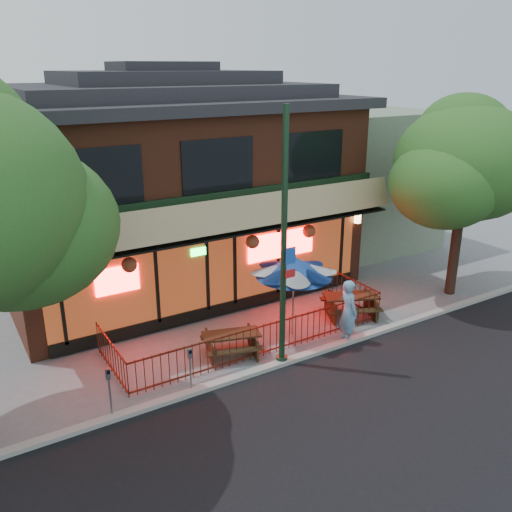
{
  "coord_description": "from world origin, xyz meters",
  "views": [
    {
      "loc": [
        -7.53,
        -11.36,
        7.85
      ],
      "look_at": [
        0.62,
        2.0,
        2.33
      ],
      "focal_mm": 38.0,
      "sensor_mm": 36.0,
      "label": 1
    }
  ],
  "objects_px": {
    "street_tree_right": "(466,156)",
    "picnic_table_right": "(351,302)",
    "picnic_table_left": "(231,341)",
    "patio_umbrella": "(294,267)",
    "parking_meter_far": "(109,385)",
    "pedestrian": "(348,311)",
    "street_light": "(284,257)",
    "parking_meter_near": "(190,363)"
  },
  "relations": [
    {
      "from": "street_tree_right",
      "to": "parking_meter_near",
      "type": "relative_size",
      "value": 5.63
    },
    {
      "from": "picnic_table_right",
      "to": "street_tree_right",
      "type": "bearing_deg",
      "value": -3.99
    },
    {
      "from": "picnic_table_right",
      "to": "parking_meter_near",
      "type": "distance_m",
      "value": 6.51
    },
    {
      "from": "street_tree_right",
      "to": "parking_meter_near",
      "type": "distance_m",
      "value": 11.61
    },
    {
      "from": "street_light",
      "to": "patio_umbrella",
      "type": "bearing_deg",
      "value": 45.46
    },
    {
      "from": "street_tree_right",
      "to": "pedestrian",
      "type": "height_order",
      "value": "street_tree_right"
    },
    {
      "from": "street_light",
      "to": "pedestrian",
      "type": "bearing_deg",
      "value": 1.27
    },
    {
      "from": "picnic_table_right",
      "to": "parking_meter_near",
      "type": "relative_size",
      "value": 1.73
    },
    {
      "from": "picnic_table_left",
      "to": "patio_umbrella",
      "type": "height_order",
      "value": "patio_umbrella"
    },
    {
      "from": "parking_meter_near",
      "to": "parking_meter_far",
      "type": "xyz_separation_m",
      "value": [
        -2.04,
        -0.0,
        0.06
      ]
    },
    {
      "from": "street_light",
      "to": "picnic_table_right",
      "type": "bearing_deg",
      "value": 19.85
    },
    {
      "from": "patio_umbrella",
      "to": "street_light",
      "type": "bearing_deg",
      "value": -134.54
    },
    {
      "from": "street_tree_right",
      "to": "picnic_table_right",
      "type": "distance_m",
      "value": 6.3
    },
    {
      "from": "picnic_table_right",
      "to": "pedestrian",
      "type": "relative_size",
      "value": 1.1
    },
    {
      "from": "picnic_table_left",
      "to": "parking_meter_far",
      "type": "relative_size",
      "value": 1.44
    },
    {
      "from": "parking_meter_far",
      "to": "parking_meter_near",
      "type": "bearing_deg",
      "value": 0.0
    },
    {
      "from": "street_tree_right",
      "to": "picnic_table_right",
      "type": "bearing_deg",
      "value": 176.01
    },
    {
      "from": "street_light",
      "to": "street_tree_right",
      "type": "height_order",
      "value": "street_tree_right"
    },
    {
      "from": "street_light",
      "to": "pedestrian",
      "type": "relative_size",
      "value": 3.57
    },
    {
      "from": "picnic_table_right",
      "to": "patio_umbrella",
      "type": "xyz_separation_m",
      "value": [
        -2.36,
        -0.04,
        1.73
      ]
    },
    {
      "from": "patio_umbrella",
      "to": "parking_meter_far",
      "type": "height_order",
      "value": "patio_umbrella"
    },
    {
      "from": "patio_umbrella",
      "to": "parking_meter_far",
      "type": "distance_m",
      "value": 6.32
    },
    {
      "from": "street_light",
      "to": "parking_meter_near",
      "type": "height_order",
      "value": "street_light"
    },
    {
      "from": "street_light",
      "to": "street_tree_right",
      "type": "xyz_separation_m",
      "value": [
        8.04,
        0.99,
        1.81
      ]
    },
    {
      "from": "picnic_table_right",
      "to": "parking_meter_far",
      "type": "distance_m",
      "value": 8.52
    },
    {
      "from": "street_light",
      "to": "picnic_table_right",
      "type": "height_order",
      "value": "street_light"
    },
    {
      "from": "parking_meter_far",
      "to": "pedestrian",
      "type": "bearing_deg",
      "value": 0.4
    },
    {
      "from": "street_light",
      "to": "picnic_table_left",
      "type": "relative_size",
      "value": 3.64
    },
    {
      "from": "street_light",
      "to": "parking_meter_near",
      "type": "distance_m",
      "value": 3.61
    },
    {
      "from": "patio_umbrella",
      "to": "parking_meter_far",
      "type": "xyz_separation_m",
      "value": [
        -6.05,
        -1.26,
        -1.32
      ]
    },
    {
      "from": "picnic_table_left",
      "to": "pedestrian",
      "type": "relative_size",
      "value": 0.98
    },
    {
      "from": "patio_umbrella",
      "to": "picnic_table_right",
      "type": "bearing_deg",
      "value": 0.99
    },
    {
      "from": "picnic_table_right",
      "to": "pedestrian",
      "type": "bearing_deg",
      "value": -134.09
    },
    {
      "from": "patio_umbrella",
      "to": "parking_meter_far",
      "type": "bearing_deg",
      "value": -168.29
    },
    {
      "from": "parking_meter_near",
      "to": "patio_umbrella",
      "type": "bearing_deg",
      "value": 17.38
    },
    {
      "from": "picnic_table_left",
      "to": "picnic_table_right",
      "type": "bearing_deg",
      "value": 2.44
    },
    {
      "from": "pedestrian",
      "to": "parking_meter_near",
      "type": "height_order",
      "value": "pedestrian"
    },
    {
      "from": "street_tree_right",
      "to": "picnic_table_right",
      "type": "height_order",
      "value": "street_tree_right"
    },
    {
      "from": "street_tree_right",
      "to": "picnic_table_left",
      "type": "bearing_deg",
      "value": 179.28
    },
    {
      "from": "street_light",
      "to": "parking_meter_near",
      "type": "xyz_separation_m",
      "value": [
        -2.77,
        0.0,
        -2.3
      ]
    },
    {
      "from": "street_light",
      "to": "pedestrian",
      "type": "xyz_separation_m",
      "value": [
        2.39,
        0.05,
        -2.17
      ]
    },
    {
      "from": "pedestrian",
      "to": "parking_meter_far",
      "type": "xyz_separation_m",
      "value": [
        -7.21,
        -0.05,
        -0.08
      ]
    }
  ]
}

